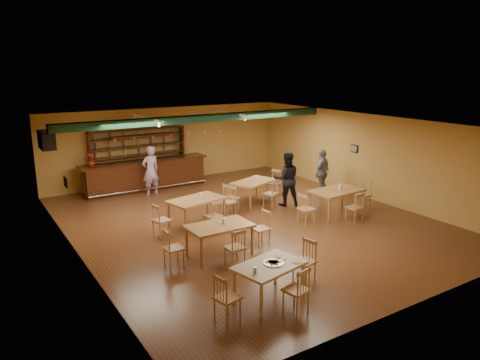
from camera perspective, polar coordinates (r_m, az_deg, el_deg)
floor at (r=14.04m, az=0.88°, el=-5.13°), size 12.00×12.00×0.00m
ceiling_beam at (r=15.77m, az=-4.69°, el=7.68°), size 10.00×0.30×0.25m
track_rail_left at (r=15.58m, az=-11.66°, el=7.62°), size 0.05×2.50×0.05m
track_rail_right at (r=16.96m, az=-1.41°, el=8.42°), size 0.05×2.50×0.05m
ac_unit at (r=15.66m, az=-22.95°, el=4.64°), size 0.34×0.70×0.48m
picture_left at (r=12.65m, az=-20.94°, el=-0.23°), size 0.04×0.34×0.28m
picture_right at (r=17.10m, az=14.09°, el=3.84°), size 0.04×0.34×0.28m
bar_counter at (r=17.78m, az=-11.75°, el=0.62°), size 4.89×0.85×1.13m
back_bar_hutch at (r=18.23m, az=-12.55°, el=2.77°), size 3.78×0.40×2.28m
poinsettia at (r=17.03m, az=-18.17°, el=2.43°), size 0.36×0.36×0.50m
dining_table_a at (r=13.62m, az=-5.41°, el=-4.00°), size 1.79×1.29×0.81m
dining_table_b at (r=15.73m, az=1.70°, el=-1.51°), size 1.78×1.40×0.78m
dining_table_c at (r=11.50m, az=-2.57°, el=-7.50°), size 1.59×0.96×0.80m
dining_table_d at (r=14.73m, az=11.91°, el=-2.79°), size 1.73×1.10×0.84m
near_table at (r=9.50m, az=3.65°, el=-12.55°), size 1.56×1.17×0.75m
pizza_tray at (r=9.39m, az=4.19°, el=-10.30°), size 0.55×0.55×0.01m
parmesan_shaker at (r=8.96m, az=1.88°, el=-11.17°), size 0.09×0.09×0.11m
napkin_stack at (r=9.67m, az=4.69°, el=-9.51°), size 0.25×0.25×0.03m
pizza_server at (r=9.50m, az=4.75°, el=-9.94°), size 0.33×0.13×0.00m
side_plate at (r=9.50m, az=7.15°, el=-10.08°), size 0.26×0.26×0.01m
patron_bar at (r=16.91m, az=-11.11°, el=1.16°), size 0.72×0.53×1.82m
patron_right_a at (r=15.43m, az=5.84°, el=0.14°), size 1.10×1.01×1.84m
patron_right_b at (r=16.82m, az=10.22°, el=0.95°), size 1.09×0.79×1.72m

